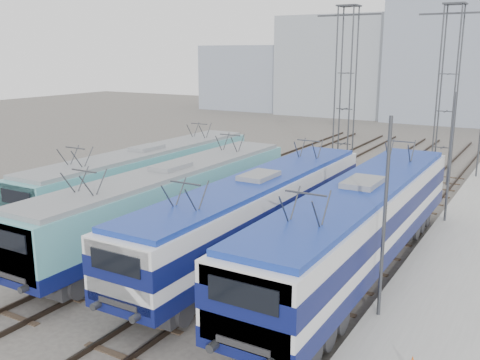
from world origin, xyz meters
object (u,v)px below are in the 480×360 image
object	(u,v)px
mast_front	(384,224)
locomotive_center_right	(257,209)
locomotive_center_left	(169,199)
locomotive_far_right	(359,221)
locomotive_far_left	(145,174)
catenary_tower_east	(448,87)
catenary_tower_west	(345,86)
mast_mid	(450,161)

from	to	relation	value
mast_front	locomotive_center_right	bearing A→B (deg)	154.55
locomotive_center_left	locomotive_far_right	size ratio (longest dim) A/B	0.94
locomotive_far_left	catenary_tower_east	world-z (taller)	catenary_tower_east
locomotive_far_right	mast_front	xyz separation A→B (m)	(1.85, -3.29, 1.11)
locomotive_far_left	catenary_tower_west	world-z (taller)	catenary_tower_west
locomotive_center_left	locomotive_center_right	bearing A→B (deg)	5.11
locomotive_center_left	mast_front	distance (m)	11.24
catenary_tower_west	mast_mid	bearing A→B (deg)	-42.93
locomotive_center_left	locomotive_center_right	size ratio (longest dim) A/B	1.00
locomotive_center_left	catenary_tower_east	bearing A→B (deg)	65.70
locomotive_center_left	mast_mid	size ratio (longest dim) A/B	2.53
locomotive_far_left	catenary_tower_west	bearing A→B (deg)	63.88
locomotive_far_left	locomotive_center_left	distance (m)	5.77
locomotive_center_left	locomotive_far_right	xyz separation A→B (m)	(9.00, 0.67, 0.18)
locomotive_center_right	catenary_tower_west	distance (m)	17.68
locomotive_far_left	catenary_tower_east	xyz separation A→B (m)	(13.25, 15.77, 4.47)
locomotive_far_left	mast_mid	distance (m)	16.45
locomotive_far_right	mast_mid	bearing A→B (deg)	78.01
locomotive_center_left	locomotive_center_right	xyz separation A→B (m)	(4.50, 0.40, 0.06)
catenary_tower_west	locomotive_center_right	bearing A→B (deg)	-82.45
mast_front	catenary_tower_west	bearing A→B (deg)	113.27
locomotive_far_right	catenary_tower_east	xyz separation A→B (m)	(-0.25, 18.71, 4.26)
locomotive_center_left	locomotive_far_left	bearing A→B (deg)	141.24
catenary_tower_west	catenary_tower_east	world-z (taller)	same
locomotive_far_left	locomotive_center_right	bearing A→B (deg)	-19.63
locomotive_far_left	catenary_tower_east	bearing A→B (deg)	49.96
locomotive_far_right	mast_mid	distance (m)	8.98
locomotive_center_right	catenary_tower_east	size ratio (longest dim) A/B	1.48
catenary_tower_east	mast_front	xyz separation A→B (m)	(2.10, -22.00, -3.14)
catenary_tower_west	catenary_tower_east	xyz separation A→B (m)	(6.50, 2.00, 0.00)
catenary_tower_east	catenary_tower_west	bearing A→B (deg)	-162.90
locomotive_center_right	catenary_tower_west	bearing A→B (deg)	97.55
catenary_tower_east	mast_mid	distance (m)	10.69
locomotive_far_right	catenary_tower_west	bearing A→B (deg)	111.99
locomotive_far_left	mast_front	world-z (taller)	mast_front
catenary_tower_west	mast_front	xyz separation A→B (m)	(8.60, -20.00, -3.14)
catenary_tower_west	mast_mid	size ratio (longest dim) A/B	1.71
locomotive_far_right	catenary_tower_east	bearing A→B (deg)	90.77
catenary_tower_east	mast_mid	xyz separation A→B (m)	(2.10, -10.00, -3.14)
locomotive_center_left	mast_front	xyz separation A→B (m)	(10.85, -2.62, 1.29)
locomotive_center_left	catenary_tower_east	xyz separation A→B (m)	(8.75, 19.38, 4.43)
mast_front	locomotive_center_left	bearing A→B (deg)	166.43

